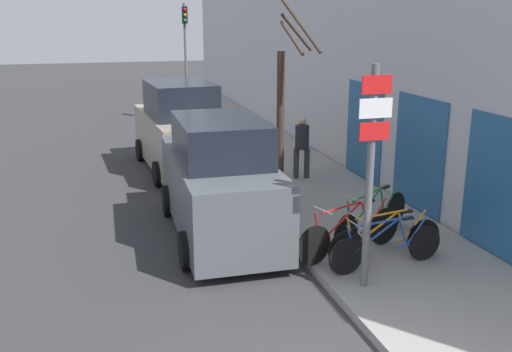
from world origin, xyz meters
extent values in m
plane|color=#333335|center=(0.00, 11.20, 0.00)|extent=(80.00, 80.00, 0.00)
cube|color=gray|center=(2.60, 14.00, 0.07)|extent=(3.20, 32.00, 0.15)
cube|color=#BCBCC1|center=(4.35, 14.00, 3.25)|extent=(0.20, 32.00, 6.50)
cube|color=#26598C|center=(4.23, 3.38, 1.36)|extent=(0.03, 1.87, 2.41)
cube|color=#26598C|center=(4.23, 5.96, 1.36)|extent=(0.03, 1.87, 2.41)
cube|color=#26598C|center=(4.23, 8.53, 1.36)|extent=(0.03, 1.87, 2.41)
cylinder|color=#595B60|center=(1.51, 2.90, 1.84)|extent=(0.12, 0.12, 3.38)
cube|color=red|center=(1.51, 2.83, 3.24)|extent=(0.46, 0.02, 0.26)
cube|color=white|center=(1.51, 2.83, 2.91)|extent=(0.51, 0.02, 0.28)
cube|color=red|center=(1.51, 2.83, 2.58)|extent=(0.47, 0.02, 0.26)
cylinder|color=black|center=(1.39, 3.32, 0.46)|extent=(0.62, 0.10, 0.62)
cylinder|color=black|center=(2.91, 3.47, 0.46)|extent=(0.62, 0.10, 0.62)
cylinder|color=#1E4799|center=(1.96, 3.38, 0.75)|extent=(0.85, 0.12, 0.51)
cylinder|color=#1E4799|center=(2.04, 3.38, 0.96)|extent=(0.99, 0.14, 0.08)
cylinder|color=#1E4799|center=(2.45, 3.43, 0.72)|extent=(0.19, 0.05, 0.45)
cylinder|color=#1E4799|center=(2.64, 3.45, 0.48)|extent=(0.54, 0.08, 0.08)
cylinder|color=#1E4799|center=(2.72, 3.46, 0.70)|extent=(0.40, 0.07, 0.50)
cylinder|color=#1E4799|center=(1.47, 3.33, 0.72)|extent=(0.19, 0.05, 0.54)
cube|color=black|center=(2.53, 3.44, 0.96)|extent=(0.21, 0.10, 0.04)
cylinder|color=#99999E|center=(1.55, 3.33, 0.99)|extent=(0.07, 0.44, 0.02)
cylinder|color=black|center=(1.51, 3.58, 0.47)|extent=(0.64, 0.08, 0.64)
cylinder|color=black|center=(3.02, 3.70, 0.47)|extent=(0.64, 0.08, 0.64)
cylinder|color=orange|center=(2.08, 3.63, 0.77)|extent=(0.85, 0.10, 0.53)
cylinder|color=orange|center=(2.16, 3.63, 0.99)|extent=(0.99, 0.11, 0.08)
cylinder|color=orange|center=(2.57, 3.66, 0.74)|extent=(0.19, 0.05, 0.46)
cylinder|color=orange|center=(2.76, 3.68, 0.49)|extent=(0.53, 0.07, 0.08)
cylinder|color=orange|center=(2.83, 3.68, 0.72)|extent=(0.40, 0.06, 0.51)
cylinder|color=orange|center=(1.59, 3.59, 0.74)|extent=(0.18, 0.05, 0.55)
cube|color=black|center=(2.65, 3.67, 0.99)|extent=(0.21, 0.09, 0.04)
cylinder|color=#99999E|center=(1.66, 3.60, 1.02)|extent=(0.06, 0.44, 0.02)
cylinder|color=black|center=(1.03, 3.80, 0.50)|extent=(0.67, 0.25, 0.69)
cylinder|color=black|center=(2.59, 4.30, 0.50)|extent=(0.67, 0.25, 0.69)
cylinder|color=red|center=(1.62, 3.98, 0.82)|extent=(0.88, 0.31, 0.57)
cylinder|color=red|center=(1.69, 4.01, 1.06)|extent=(1.02, 0.36, 0.09)
cylinder|color=red|center=(2.12, 4.15, 0.79)|extent=(0.20, 0.09, 0.50)
cylinder|color=red|center=(2.32, 4.21, 0.52)|extent=(0.56, 0.20, 0.08)
cylinder|color=red|center=(2.39, 4.23, 0.77)|extent=(0.42, 0.16, 0.55)
cylinder|color=red|center=(1.11, 3.82, 0.79)|extent=(0.20, 0.09, 0.60)
cube|color=black|center=(2.20, 4.17, 1.05)|extent=(0.21, 0.14, 0.04)
cylinder|color=#99999E|center=(1.19, 3.85, 1.09)|extent=(0.16, 0.43, 0.02)
cylinder|color=black|center=(1.76, 4.13, 0.50)|extent=(0.62, 0.40, 0.71)
cylinder|color=black|center=(3.22, 5.03, 0.50)|extent=(0.62, 0.40, 0.71)
cylinder|color=#197233|center=(2.31, 4.46, 0.83)|extent=(0.84, 0.54, 0.58)
cylinder|color=#197233|center=(2.38, 4.51, 1.08)|extent=(0.97, 0.62, 0.09)
cylinder|color=#197233|center=(2.78, 4.76, 0.80)|extent=(0.19, 0.14, 0.51)
cylinder|color=#197233|center=(2.97, 4.87, 0.53)|extent=(0.53, 0.34, 0.08)
cylinder|color=#197233|center=(3.04, 4.92, 0.78)|extent=(0.40, 0.26, 0.57)
cylinder|color=#197233|center=(1.83, 4.17, 0.80)|extent=(0.19, 0.13, 0.61)
cube|color=black|center=(2.86, 4.80, 1.07)|extent=(0.21, 0.17, 0.04)
cylinder|color=#99999E|center=(1.91, 4.22, 1.10)|extent=(0.25, 0.39, 0.02)
cube|color=#51565B|center=(-0.09, 5.96, 0.88)|extent=(1.80, 4.58, 1.39)
cube|color=black|center=(-0.09, 5.78, 1.96)|extent=(1.59, 2.40, 0.78)
cylinder|color=black|center=(-0.91, 7.38, 0.33)|extent=(0.23, 0.67, 0.67)
cylinder|color=black|center=(0.80, 7.35, 0.33)|extent=(0.23, 0.67, 0.67)
cylinder|color=black|center=(-0.97, 4.57, 0.33)|extent=(0.23, 0.67, 0.67)
cylinder|color=black|center=(0.74, 4.53, 0.33)|extent=(0.23, 0.67, 0.67)
cube|color=gray|center=(-0.06, 11.13, 0.86)|extent=(2.11, 4.68, 1.38)
cube|color=black|center=(-0.05, 10.95, 2.00)|extent=(1.78, 2.48, 0.90)
cylinder|color=black|center=(-1.06, 12.48, 0.32)|extent=(0.26, 0.65, 0.64)
cylinder|color=black|center=(0.73, 12.60, 0.32)|extent=(0.26, 0.65, 0.64)
cylinder|color=black|center=(-0.86, 9.65, 0.32)|extent=(0.26, 0.65, 0.64)
cylinder|color=black|center=(0.93, 9.78, 0.32)|extent=(0.26, 0.65, 0.64)
cylinder|color=#333338|center=(2.56, 8.91, 0.53)|extent=(0.14, 0.14, 0.77)
cylinder|color=#333338|center=(2.82, 8.83, 0.53)|extent=(0.14, 0.14, 0.77)
cylinder|color=#26262D|center=(2.69, 8.87, 1.22)|extent=(0.35, 0.35, 0.61)
sphere|color=tan|center=(2.69, 8.87, 1.63)|extent=(0.21, 0.21, 0.21)
cylinder|color=#3D2D23|center=(1.54, 7.15, 1.81)|extent=(0.17, 0.17, 3.31)
cylinder|color=#3D2D23|center=(1.56, 6.56, 3.75)|extent=(0.11, 1.21, 0.64)
cylinder|color=#3D2D23|center=(1.82, 6.74, 3.98)|extent=(0.64, 0.89, 1.08)
cylinder|color=#3D2D23|center=(1.89, 7.19, 3.83)|extent=(0.75, 0.15, 0.79)
cylinder|color=#595B60|center=(1.30, 18.30, 2.40)|extent=(0.10, 0.10, 4.50)
cube|color=black|center=(1.30, 18.20, 4.20)|extent=(0.20, 0.16, 0.64)
sphere|color=red|center=(1.30, 18.11, 4.40)|extent=(0.11, 0.11, 0.11)
sphere|color=orange|center=(1.30, 18.11, 4.20)|extent=(0.11, 0.11, 0.11)
sphere|color=green|center=(1.30, 18.11, 4.00)|extent=(0.11, 0.11, 0.11)
camera|label=1|loc=(-2.30, -4.37, 4.16)|focal=40.00mm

